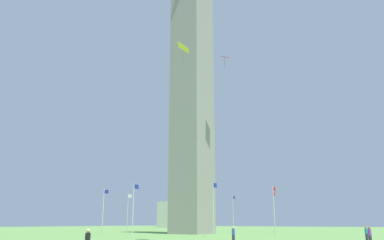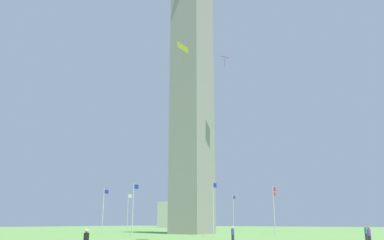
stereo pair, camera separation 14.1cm
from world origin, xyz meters
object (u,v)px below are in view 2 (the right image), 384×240
(flagpole_ne, at_px, (178,212))
(person_blue_shirt, at_px, (233,235))
(obelisk_monument, at_px, (192,83))
(person_teal_shirt, at_px, (366,234))
(flagpole_w, at_px, (274,208))
(flagpole_nw, at_px, (274,210))
(flagpole_n, at_px, (233,212))
(flagpole_e, at_px, (128,211))
(flagpole_sw, at_px, (213,206))
(distant_building, at_px, (183,215))
(flagpole_s, at_px, (133,207))
(person_purple_shirt, at_px, (369,236))
(flagpole_se, at_px, (103,209))
(kite_red_diamond, at_px, (224,57))
(kite_yellow_diamond, at_px, (183,48))

(flagpole_ne, bearing_deg, person_blue_shirt, -137.37)
(obelisk_monument, relative_size, person_teal_shirt, 35.65)
(flagpole_w, distance_m, person_blue_shirt, 24.57)
(flagpole_nw, relative_size, person_blue_shirt, 4.79)
(flagpole_n, bearing_deg, flagpole_e, 135.00)
(flagpole_sw, xyz_separation_m, person_teal_shirt, (-0.62, -20.30, -3.45))
(obelisk_monument, relative_size, distant_building, 3.17)
(flagpole_s, height_order, person_blue_shirt, flagpole_s)
(person_blue_shirt, relative_size, person_purple_shirt, 0.97)
(flagpole_nw, bearing_deg, person_blue_shirt, -164.31)
(flagpole_ne, height_order, flagpole_e, same)
(flagpole_se, relative_size, distant_building, 0.43)
(kite_red_diamond, bearing_deg, flagpole_nw, -14.07)
(flagpole_se, distance_m, person_teal_shirt, 42.79)
(person_purple_shirt, bearing_deg, kite_yellow_diamond, 73.87)
(flagpole_ne, relative_size, distant_building, 0.43)
(flagpole_s, bearing_deg, flagpole_n, -0.00)
(flagpole_sw, bearing_deg, obelisk_monument, 45.16)
(flagpole_nw, xyz_separation_m, person_teal_shirt, (-22.97, -20.30, -3.45))
(flagpole_e, relative_size, person_blue_shirt, 4.79)
(flagpole_se, distance_m, flagpole_s, 12.10)
(flagpole_n, xyz_separation_m, flagpole_e, (-15.81, 15.81, 0.00))
(flagpole_n, bearing_deg, flagpole_ne, 112.50)
(flagpole_nw, height_order, person_teal_shirt, flagpole_nw)
(flagpole_s, xyz_separation_m, kite_red_diamond, (14.57, -8.07, 27.51))
(flagpole_s, bearing_deg, obelisk_monument, -0.00)
(flagpole_s, relative_size, person_purple_shirt, 4.65)
(flagpole_n, xyz_separation_m, flagpole_nw, (-4.63, -11.18, 0.00))
(flagpole_nw, xyz_separation_m, kite_yellow_diamond, (-37.04, -4.91, 17.71))
(obelisk_monument, relative_size, flagpole_nw, 7.42)
(person_teal_shirt, bearing_deg, flagpole_w, -2.54)
(flagpole_s, height_order, flagpole_nw, same)
(flagpole_se, relative_size, flagpole_w, 1.00)
(kite_red_diamond, bearing_deg, obelisk_monument, 81.76)
(obelisk_monument, relative_size, flagpole_ne, 7.42)
(person_purple_shirt, height_order, distant_building, distant_building)
(flagpole_sw, relative_size, person_blue_shirt, 4.79)
(flagpole_w, relative_size, distant_building, 0.43)
(obelisk_monument, bearing_deg, flagpole_nw, -44.84)
(flagpole_w, distance_m, kite_red_diamond, 28.60)
(flagpole_e, distance_m, flagpole_s, 22.35)
(obelisk_monument, distance_m, flagpole_n, 29.13)
(flagpole_n, distance_m, flagpole_nw, 12.10)
(flagpole_n, bearing_deg, person_blue_shirt, -152.05)
(kite_yellow_diamond, bearing_deg, person_teal_shirt, -47.55)
(kite_red_diamond, bearing_deg, flagpole_ne, 57.19)
(kite_red_diamond, relative_size, kite_yellow_diamond, 0.85)
(person_blue_shirt, relative_size, distant_building, 0.09)
(flagpole_s, distance_m, person_purple_shirt, 33.77)
(flagpole_w, bearing_deg, person_teal_shirt, -126.97)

